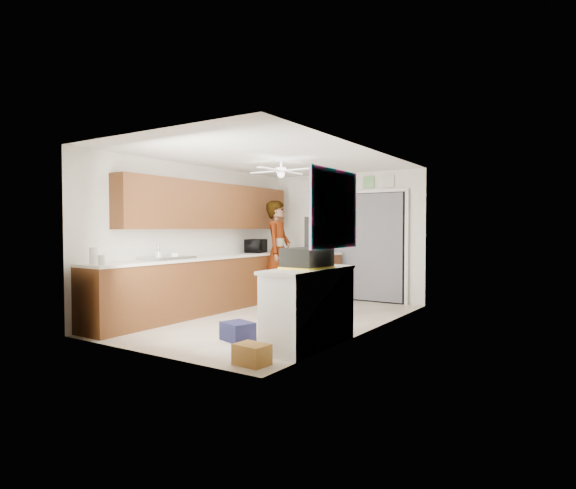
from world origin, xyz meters
The scene contains 41 objects.
floor centered at (0.00, 0.00, 0.00)m, with size 5.00×5.00×0.00m, color #BEAD99.
ceiling centered at (0.00, 0.00, 2.50)m, with size 5.00×5.00×0.00m, color white.
wall_back centered at (0.00, 2.50, 1.25)m, with size 3.20×3.20×0.00m, color white.
wall_front centered at (0.00, -2.50, 1.25)m, with size 3.20×3.20×0.00m, color white.
wall_left centered at (-1.60, 0.00, 1.25)m, with size 5.00×5.00×0.00m, color white.
wall_right centered at (1.60, 0.00, 1.25)m, with size 5.00×5.00×0.00m, color white.
left_base_cabinets centered at (-1.30, 0.00, 0.45)m, with size 0.60×4.80×0.90m, color #5D3116.
left_countertop centered at (-1.29, 0.00, 0.92)m, with size 0.62×4.80×0.04m, color white.
upper_cabinets centered at (-1.44, 0.20, 1.80)m, with size 0.32×4.00×0.80m, color #5D3116.
sink_basin centered at (-1.29, -1.00, 0.95)m, with size 0.50×0.76×0.06m, color silver.
faucet centered at (-1.48, -1.00, 1.05)m, with size 0.03×0.03×0.22m, color silver.
peninsula_base centered at (-0.50, 2.00, 0.45)m, with size 1.00×0.60×0.90m, color #5D3116.
peninsula_top centered at (-0.50, 2.00, 0.92)m, with size 1.04×0.64×0.04m, color white.
back_opening_recess centered at (0.25, 2.47, 1.05)m, with size 2.00×0.06×2.10m, color black.
curtain_panel centered at (0.25, 2.43, 1.05)m, with size 1.90×0.03×2.05m, color slate.
door_trim_left centered at (-0.77, 2.44, 1.05)m, with size 0.06×0.04×2.10m, color white.
door_trim_right centered at (1.27, 2.44, 1.05)m, with size 0.06×0.04×2.10m, color white.
door_trim_head centered at (0.25, 2.44, 2.12)m, with size 2.10×0.04×0.06m, color white.
header_frame_0 centered at (-0.60, 2.47, 2.30)m, with size 0.22×0.02×0.22m, color gold.
header_frame_1 centered at (-0.25, 2.47, 2.30)m, with size 0.22×0.02×0.22m, color #4D8BCE.
header_frame_2 centered at (0.10, 2.47, 2.30)m, with size 0.22×0.02×0.22m, color #D66F50.
header_frame_3 centered at (0.50, 2.47, 2.30)m, with size 0.22×0.02×0.22m, color #6BB467.
header_frame_4 centered at (0.90, 2.47, 2.30)m, with size 0.22×0.02×0.22m, color silver.
route66_sign centered at (-0.95, 2.47, 2.30)m, with size 0.22×0.02×0.26m, color silver.
right_counter_base centered at (1.35, -1.20, 0.45)m, with size 0.50×1.40×0.90m, color white.
right_counter_top centered at (1.34, -1.20, 0.92)m, with size 0.54×1.44×0.04m, color white.
abstract_painting centered at (1.58, -1.00, 1.65)m, with size 0.03×1.15×0.95m, color #F95CCC.
ceiling_fan centered at (0.00, 0.20, 2.32)m, with size 1.14×1.14×0.24m, color white.
microwave centered at (-1.31, 1.28, 1.07)m, with size 0.47×0.32×0.26m, color black.
cup centered at (-1.20, -0.94, 0.99)m, with size 0.12×0.12×0.10m, color white.
jar_a centered at (-1.16, -2.25, 1.00)m, with size 0.09×0.09×0.13m, color silver.
jar_b centered at (-1.27, -1.20, 1.00)m, with size 0.08×0.08×0.13m, color silver.
paper_towel_roll centered at (-1.36, -2.23, 1.05)m, with size 0.10×0.10×0.22m, color white.
suitcase centered at (1.32, -1.20, 1.06)m, with size 0.42×0.56×0.24m, color black.
suitcase_rim centered at (1.32, -1.20, 0.95)m, with size 0.44×0.58×0.02m, color yellow.
suitcase_lid centered at (1.32, -0.91, 1.31)m, with size 0.42×0.03×0.50m, color black.
cardboard_box centered at (1.25, -2.20, 0.11)m, with size 0.35×0.26×0.22m, color olive.
navy_crate centered at (0.44, -1.44, 0.12)m, with size 0.38×0.32×0.23m, color black.
cabinet_door_panel centered at (0.73, 0.53, 0.34)m, with size 0.46×0.03×0.69m, color #5D3116.
man centered at (-0.90, 1.43, 0.97)m, with size 0.71×0.46×1.94m, color white.
dog centered at (-0.01, 1.27, 0.22)m, with size 0.23×0.55×0.43m, color black.
Camera 1 is at (4.27, -6.13, 1.42)m, focal length 30.00 mm.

